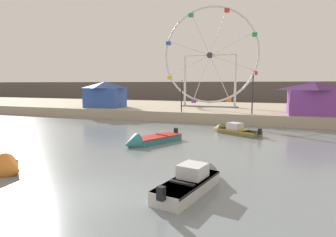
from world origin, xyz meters
TOP-DOWN VIEW (x-y plane):
  - ground_plane at (0.00, 0.00)m, footprint 240.00×240.00m
  - quay_promenade at (0.00, 28.75)m, footprint 110.00×18.49m
  - distant_town_skyline at (0.00, 51.46)m, footprint 140.00×3.00m
  - motorboat_pale_grey at (3.39, 2.17)m, footprint 1.94×4.45m
  - motorboat_teal_painted at (-1.59, 8.79)m, footprint 3.02×4.60m
  - motorboat_olive_wood at (3.02, 14.83)m, footprint 4.34×3.10m
  - ferris_wheel_white_frame at (-1.53, 27.81)m, footprint 12.03×1.20m
  - carnival_booth_purple_stall at (9.67, 21.36)m, footprint 4.89×3.27m
  - carnival_booth_blue_tent at (-13.65, 22.60)m, footprint 4.98×3.93m
  - promenade_lamp_near at (4.25, 20.55)m, footprint 0.32×0.32m
  - promenade_lamp_far at (-2.82, 20.13)m, footprint 0.32×0.32m

SIDE VIEW (x-z plane):
  - ground_plane at x=0.00m, z-range 0.00..0.00m
  - motorboat_teal_painted at x=-1.59m, z-range -0.38..0.85m
  - motorboat_olive_wood at x=3.02m, z-range -0.38..0.90m
  - motorboat_pale_grey at x=3.39m, z-range -0.32..0.96m
  - quay_promenade at x=0.00m, z-range 0.00..1.04m
  - distant_town_skyline at x=0.00m, z-range 0.00..4.40m
  - carnival_booth_purple_stall at x=9.67m, z-range 1.10..4.25m
  - carnival_booth_blue_tent at x=-13.65m, z-range 1.10..4.30m
  - promenade_lamp_far at x=-2.82m, z-range 1.61..5.00m
  - promenade_lamp_near at x=4.25m, z-range 1.65..5.72m
  - ferris_wheel_white_frame at x=-1.53m, z-range 1.07..13.58m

